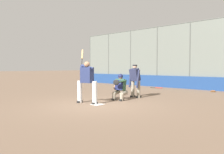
{
  "coord_description": "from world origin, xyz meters",
  "views": [
    {
      "loc": [
        -6.21,
        5.89,
        1.47
      ],
      "look_at": [
        0.15,
        -1.0,
        1.05
      ],
      "focal_mm": 35.0,
      "sensor_mm": 36.0,
      "label": 1
    }
  ],
  "objects_px": {
    "umpire_home": "(135,80)",
    "spare_bat_near_backstop": "(158,88)",
    "batter_at_plate": "(87,81)",
    "catcher_behind_plate": "(120,87)",
    "fielding_glove_on_dirt": "(213,91)"
  },
  "relations": [
    {
      "from": "catcher_behind_plate",
      "to": "spare_bat_near_backstop",
      "type": "distance_m",
      "value": 6.29
    },
    {
      "from": "batter_at_plate",
      "to": "spare_bat_near_backstop",
      "type": "xyz_separation_m",
      "value": [
        1.25,
        -7.62,
        -0.89
      ]
    },
    {
      "from": "batter_at_plate",
      "to": "umpire_home",
      "type": "bearing_deg",
      "value": -110.14
    },
    {
      "from": "spare_bat_near_backstop",
      "to": "catcher_behind_plate",
      "type": "bearing_deg",
      "value": -93.96
    },
    {
      "from": "batter_at_plate",
      "to": "catcher_behind_plate",
      "type": "relative_size",
      "value": 1.9
    },
    {
      "from": "catcher_behind_plate",
      "to": "umpire_home",
      "type": "relative_size",
      "value": 0.73
    },
    {
      "from": "catcher_behind_plate",
      "to": "umpire_home",
      "type": "bearing_deg",
      "value": -99.65
    },
    {
      "from": "batter_at_plate",
      "to": "catcher_behind_plate",
      "type": "distance_m",
      "value": 1.65
    },
    {
      "from": "spare_bat_near_backstop",
      "to": "fielding_glove_on_dirt",
      "type": "xyz_separation_m",
      "value": [
        -3.63,
        -0.18,
        0.02
      ]
    },
    {
      "from": "batter_at_plate",
      "to": "fielding_glove_on_dirt",
      "type": "height_order",
      "value": "batter_at_plate"
    },
    {
      "from": "umpire_home",
      "to": "spare_bat_near_backstop",
      "type": "distance_m",
      "value": 5.24
    },
    {
      "from": "umpire_home",
      "to": "batter_at_plate",
      "type": "bearing_deg",
      "value": 87.35
    },
    {
      "from": "batter_at_plate",
      "to": "umpire_home",
      "type": "distance_m",
      "value": 2.74
    },
    {
      "from": "umpire_home",
      "to": "spare_bat_near_backstop",
      "type": "xyz_separation_m",
      "value": [
        1.65,
        -4.91,
        -0.83
      ]
    },
    {
      "from": "umpire_home",
      "to": "fielding_glove_on_dirt",
      "type": "relative_size",
      "value": 5.67
    }
  ]
}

